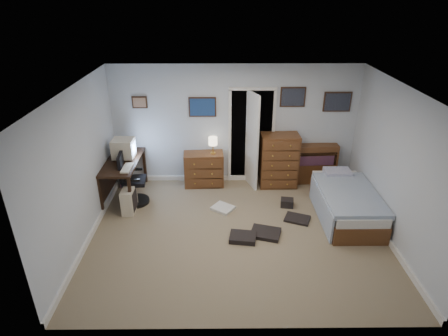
{
  "coord_description": "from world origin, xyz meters",
  "views": [
    {
      "loc": [
        -0.28,
        -5.3,
        3.81
      ],
      "look_at": [
        -0.23,
        0.3,
        1.1
      ],
      "focal_mm": 30.0,
      "sensor_mm": 36.0,
      "label": 1
    }
  ],
  "objects_px": {
    "low_dresser": "(204,169)",
    "bed": "(345,202)",
    "office_chair": "(132,184)",
    "computer_desk": "(118,169)",
    "tall_dresser": "(279,160)"
  },
  "relations": [
    {
      "from": "computer_desk",
      "to": "bed",
      "type": "xyz_separation_m",
      "value": [
        4.28,
        -0.74,
        -0.33
      ]
    },
    {
      "from": "computer_desk",
      "to": "tall_dresser",
      "type": "relative_size",
      "value": 1.22
    },
    {
      "from": "computer_desk",
      "to": "low_dresser",
      "type": "height_order",
      "value": "computer_desk"
    },
    {
      "from": "office_chair",
      "to": "bed",
      "type": "height_order",
      "value": "office_chair"
    },
    {
      "from": "tall_dresser",
      "to": "bed",
      "type": "bearing_deg",
      "value": -50.62
    },
    {
      "from": "office_chair",
      "to": "tall_dresser",
      "type": "distance_m",
      "value": 3.01
    },
    {
      "from": "computer_desk",
      "to": "low_dresser",
      "type": "distance_m",
      "value": 1.74
    },
    {
      "from": "tall_dresser",
      "to": "bed",
      "type": "xyz_separation_m",
      "value": [
        1.07,
        -1.21,
        -0.28
      ]
    },
    {
      "from": "bed",
      "to": "office_chair",
      "type": "bearing_deg",
      "value": 172.78
    },
    {
      "from": "computer_desk",
      "to": "low_dresser",
      "type": "xyz_separation_m",
      "value": [
        1.65,
        0.5,
        -0.25
      ]
    },
    {
      "from": "low_dresser",
      "to": "office_chair",
      "type": "bearing_deg",
      "value": -154.97
    },
    {
      "from": "computer_desk",
      "to": "tall_dresser",
      "type": "bearing_deg",
      "value": 9.5
    },
    {
      "from": "low_dresser",
      "to": "bed",
      "type": "distance_m",
      "value": 2.91
    },
    {
      "from": "computer_desk",
      "to": "office_chair",
      "type": "bearing_deg",
      "value": -38.0
    },
    {
      "from": "low_dresser",
      "to": "bed",
      "type": "relative_size",
      "value": 0.45
    }
  ]
}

